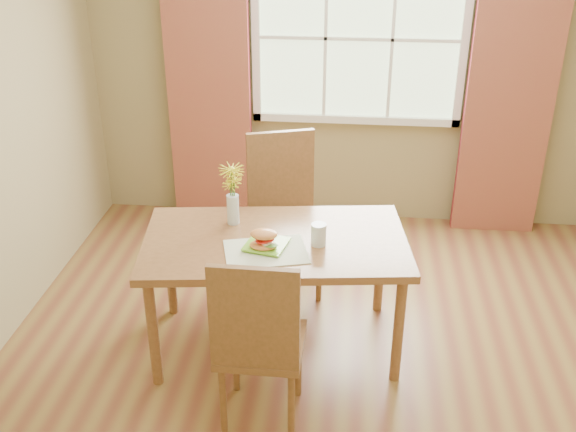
# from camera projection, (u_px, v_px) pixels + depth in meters

# --- Properties ---
(room) EXTENTS (4.24, 3.84, 2.74)m
(room) POSITION_uv_depth(u_px,v_px,m) (355.00, 147.00, 3.46)
(room) COLOR brown
(room) RESTS_ON ground
(window) EXTENTS (1.62, 0.06, 1.32)m
(window) POSITION_uv_depth(u_px,v_px,m) (359.00, 39.00, 5.06)
(window) COLOR #A8C192
(window) RESTS_ON room
(curtain_left) EXTENTS (0.65, 0.08, 2.20)m
(curtain_left) POSITION_uv_depth(u_px,v_px,m) (209.00, 90.00, 5.26)
(curtain_left) COLOR maroon
(curtain_left) RESTS_ON room
(curtain_right) EXTENTS (0.65, 0.08, 2.20)m
(curtain_right) POSITION_uv_depth(u_px,v_px,m) (510.00, 98.00, 5.05)
(curtain_right) COLOR maroon
(curtain_right) RESTS_ON room
(dining_table) EXTENTS (1.60, 1.03, 0.74)m
(dining_table) POSITION_uv_depth(u_px,v_px,m) (275.00, 250.00, 3.89)
(dining_table) COLOR brown
(dining_table) RESTS_ON room
(chair_near) EXTENTS (0.44, 0.44, 1.03)m
(chair_near) POSITION_uv_depth(u_px,v_px,m) (258.00, 339.00, 3.30)
(chair_near) COLOR brown
(chair_near) RESTS_ON room
(chair_far) EXTENTS (0.58, 0.58, 1.10)m
(chair_far) POSITION_uv_depth(u_px,v_px,m) (283.00, 206.00, 4.55)
(chair_far) COLOR brown
(chair_far) RESTS_ON room
(placemat) EXTENTS (0.52, 0.43, 0.01)m
(placemat) POSITION_uv_depth(u_px,v_px,m) (266.00, 252.00, 3.72)
(placemat) COLOR #EBF0CB
(placemat) RESTS_ON dining_table
(plate) EXTENTS (0.26, 0.26, 0.01)m
(plate) POSITION_uv_depth(u_px,v_px,m) (266.00, 245.00, 3.77)
(plate) COLOR #79C631
(plate) RESTS_ON placemat
(croissant_sandwich) EXTENTS (0.16, 0.11, 0.12)m
(croissant_sandwich) POSITION_uv_depth(u_px,v_px,m) (264.00, 240.00, 3.70)
(croissant_sandwich) COLOR #EC9B50
(croissant_sandwich) RESTS_ON plate
(water_glass) EXTENTS (0.09, 0.09, 0.13)m
(water_glass) POSITION_uv_depth(u_px,v_px,m) (319.00, 235.00, 3.77)
(water_glass) COLOR silver
(water_glass) RESTS_ON dining_table
(flower_vase) EXTENTS (0.15, 0.15, 0.37)m
(flower_vase) POSITION_uv_depth(u_px,v_px,m) (232.00, 187.00, 3.93)
(flower_vase) COLOR silver
(flower_vase) RESTS_ON dining_table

